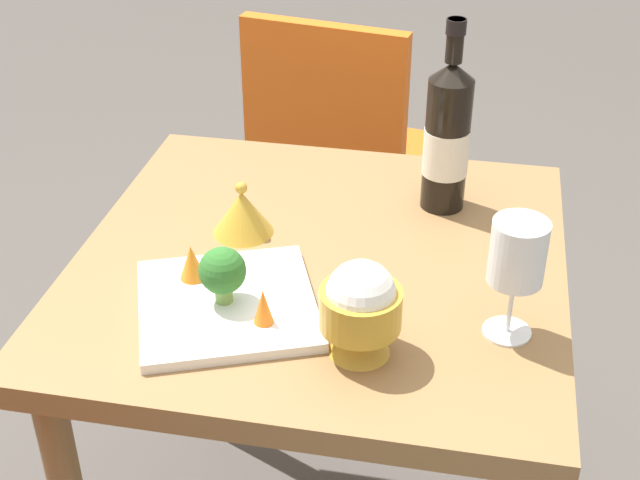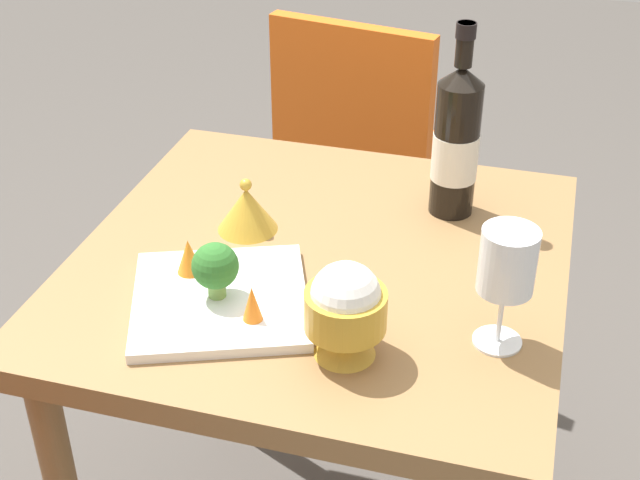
# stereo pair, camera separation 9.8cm
# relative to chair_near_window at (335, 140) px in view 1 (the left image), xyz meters

# --- Properties ---
(dining_table) EXTENTS (0.76, 0.76, 0.73)m
(dining_table) POSITION_rel_chair_near_window_xyz_m (-0.12, 0.82, 0.09)
(dining_table) COLOR olive
(dining_table) RESTS_ON ground_plane
(chair_near_window) EXTENTS (0.46, 0.46, 0.85)m
(chair_near_window) POSITION_rel_chair_near_window_xyz_m (0.00, 0.00, 0.00)
(chair_near_window) COLOR orange
(chair_near_window) RESTS_ON ground_plane
(wine_bottle) EXTENTS (0.08, 0.08, 0.33)m
(wine_bottle) POSITION_rel_chair_near_window_xyz_m (-0.30, 0.62, 0.33)
(wine_bottle) COLOR black
(wine_bottle) RESTS_ON dining_table
(wine_glass) EXTENTS (0.08, 0.08, 0.18)m
(wine_glass) POSITION_rel_chair_near_window_xyz_m (-0.42, 0.96, 0.33)
(wine_glass) COLOR white
(wine_glass) RESTS_ON dining_table
(rice_bowl) EXTENTS (0.11, 0.11, 0.14)m
(rice_bowl) POSITION_rel_chair_near_window_xyz_m (-0.22, 1.04, 0.27)
(rice_bowl) COLOR gold
(rice_bowl) RESTS_ON dining_table
(rice_bowl_lid) EXTENTS (0.10, 0.10, 0.09)m
(rice_bowl_lid) POSITION_rel_chair_near_window_xyz_m (0.02, 0.77, 0.23)
(rice_bowl_lid) COLOR gold
(rice_bowl_lid) RESTS_ON dining_table
(serving_plate) EXTENTS (0.32, 0.32, 0.02)m
(serving_plate) POSITION_rel_chair_near_window_xyz_m (-0.02, 0.98, 0.20)
(serving_plate) COLOR white
(serving_plate) RESTS_ON dining_table
(broccoli_floret) EXTENTS (0.07, 0.07, 0.09)m
(broccoli_floret) POSITION_rel_chair_near_window_xyz_m (-0.01, 0.98, 0.26)
(broccoli_floret) COLOR #729E4C
(broccoli_floret) RESTS_ON serving_plate
(carrot_garnish_left) EXTENTS (0.03, 0.03, 0.05)m
(carrot_garnish_left) POSITION_rel_chair_near_window_xyz_m (-0.08, 1.02, 0.24)
(carrot_garnish_left) COLOR orange
(carrot_garnish_left) RESTS_ON serving_plate
(carrot_garnish_right) EXTENTS (0.04, 0.04, 0.06)m
(carrot_garnish_right) POSITION_rel_chair_near_window_xyz_m (0.05, 0.94, 0.24)
(carrot_garnish_right) COLOR orange
(carrot_garnish_right) RESTS_ON serving_plate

